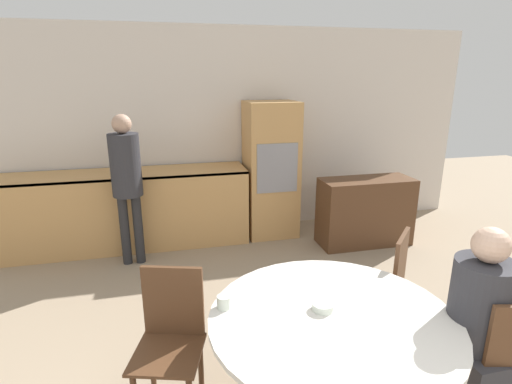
% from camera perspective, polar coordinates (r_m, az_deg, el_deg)
% --- Properties ---
extents(wall_back, '(6.92, 0.05, 2.60)m').
position_cam_1_polar(wall_back, '(5.21, -5.71, 8.41)').
color(wall_back, silver).
rests_on(wall_back, ground_plane).
extents(kitchen_counter, '(2.89, 0.60, 0.92)m').
position_cam_1_polar(kitchen_counter, '(5.03, -18.11, -2.29)').
color(kitchen_counter, tan).
rests_on(kitchen_counter, ground_plane).
extents(oven_unit, '(0.63, 0.59, 1.71)m').
position_cam_1_polar(oven_unit, '(5.09, 2.11, 3.20)').
color(oven_unit, tan).
rests_on(oven_unit, ground_plane).
extents(sideboard, '(1.12, 0.45, 0.82)m').
position_cam_1_polar(sideboard, '(5.06, 15.31, -2.71)').
color(sideboard, '#51331E').
rests_on(sideboard, ground_plane).
extents(dining_table, '(1.40, 1.40, 0.72)m').
position_cam_1_polar(dining_table, '(2.50, 10.67, -20.86)').
color(dining_table, '#51331E').
rests_on(dining_table, ground_plane).
extents(chair_near_right, '(0.48, 0.48, 0.90)m').
position_cam_1_polar(chair_near_right, '(2.78, 32.19, -19.61)').
color(chair_near_right, '#51331E').
rests_on(chair_near_right, ground_plane).
extents(chair_far_left, '(0.50, 0.50, 0.90)m').
position_cam_1_polar(chair_far_left, '(2.64, -12.06, -19.09)').
color(chair_far_left, '#51331E').
rests_on(chair_far_left, ground_plane).
extents(chair_far_right, '(0.57, 0.57, 0.90)m').
position_cam_1_polar(chair_far_right, '(3.29, 18.01, -12.00)').
color(chair_far_right, '#51331E').
rests_on(chair_far_right, ground_plane).
extents(person_seated, '(0.33, 0.40, 1.25)m').
position_cam_1_polar(person_seated, '(2.65, 29.49, -15.39)').
color(person_seated, '#262628').
rests_on(person_seated, ground_plane).
extents(person_standing, '(0.31, 0.31, 1.64)m').
position_cam_1_polar(person_standing, '(4.40, -18.04, 2.49)').
color(person_standing, '#262628').
rests_on(person_standing, ground_plane).
extents(cup, '(0.08, 0.08, 0.08)m').
position_cam_1_polar(cup, '(2.40, -4.60, -15.39)').
color(cup, silver).
rests_on(cup, dining_table).
extents(bowl_near, '(0.12, 0.12, 0.04)m').
position_cam_1_polar(bowl_near, '(2.42, 9.52, -15.86)').
color(bowl_near, silver).
rests_on(bowl_near, dining_table).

